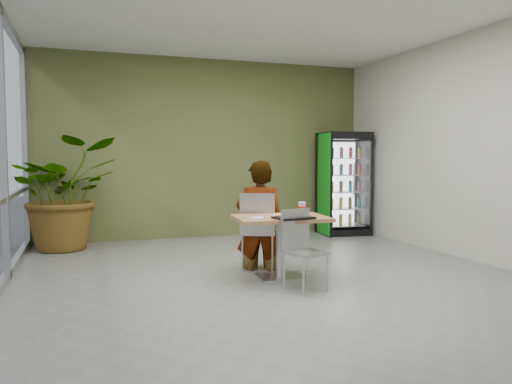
{
  "coord_description": "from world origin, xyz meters",
  "views": [
    {
      "loc": [
        -2.13,
        -5.31,
        1.44
      ],
      "look_at": [
        -0.04,
        0.69,
        1.0
      ],
      "focal_mm": 35.0,
      "sensor_mm": 36.0,
      "label": 1
    }
  ],
  "objects_px": {
    "chair_far": "(258,225)",
    "soda_cup": "(302,209)",
    "dining_table": "(281,234)",
    "cafeteria_tray": "(294,218)",
    "seated_woman": "(260,226)",
    "chair_near": "(300,242)",
    "beverage_fridge": "(344,184)",
    "potted_plant": "(65,193)"
  },
  "relations": [
    {
      "from": "chair_far",
      "to": "soda_cup",
      "type": "bearing_deg",
      "value": 149.56
    },
    {
      "from": "dining_table",
      "to": "cafeteria_tray",
      "type": "bearing_deg",
      "value": -79.48
    },
    {
      "from": "chair_far",
      "to": "seated_woman",
      "type": "relative_size",
      "value": 0.58
    },
    {
      "from": "chair_near",
      "to": "beverage_fridge",
      "type": "relative_size",
      "value": 0.46
    },
    {
      "from": "soda_cup",
      "to": "beverage_fridge",
      "type": "relative_size",
      "value": 0.08
    },
    {
      "from": "chair_near",
      "to": "soda_cup",
      "type": "bearing_deg",
      "value": 49.09
    },
    {
      "from": "beverage_fridge",
      "to": "potted_plant",
      "type": "distance_m",
      "value": 4.9
    },
    {
      "from": "dining_table",
      "to": "beverage_fridge",
      "type": "height_order",
      "value": "beverage_fridge"
    },
    {
      "from": "chair_far",
      "to": "dining_table",
      "type": "bearing_deg",
      "value": 123.3
    },
    {
      "from": "beverage_fridge",
      "to": "potted_plant",
      "type": "height_order",
      "value": "beverage_fridge"
    },
    {
      "from": "cafeteria_tray",
      "to": "chair_near",
      "type": "bearing_deg",
      "value": -89.44
    },
    {
      "from": "chair_near",
      "to": "potted_plant",
      "type": "height_order",
      "value": "potted_plant"
    },
    {
      "from": "dining_table",
      "to": "seated_woman",
      "type": "distance_m",
      "value": 0.61
    },
    {
      "from": "chair_near",
      "to": "potted_plant",
      "type": "bearing_deg",
      "value": 111.92
    },
    {
      "from": "cafeteria_tray",
      "to": "dining_table",
      "type": "bearing_deg",
      "value": 100.52
    },
    {
      "from": "beverage_fridge",
      "to": "potted_plant",
      "type": "relative_size",
      "value": 1.08
    },
    {
      "from": "cafeteria_tray",
      "to": "beverage_fridge",
      "type": "xyz_separation_m",
      "value": [
        2.39,
        3.12,
        0.19
      ]
    },
    {
      "from": "seated_woman",
      "to": "soda_cup",
      "type": "xyz_separation_m",
      "value": [
        0.33,
        -0.57,
        0.27
      ]
    },
    {
      "from": "chair_far",
      "to": "beverage_fridge",
      "type": "xyz_separation_m",
      "value": [
        2.53,
        2.3,
        0.37
      ]
    },
    {
      "from": "seated_woman",
      "to": "soda_cup",
      "type": "height_order",
      "value": "seated_woman"
    },
    {
      "from": "soda_cup",
      "to": "cafeteria_tray",
      "type": "relative_size",
      "value": 0.38
    },
    {
      "from": "soda_cup",
      "to": "chair_near",
      "type": "bearing_deg",
      "value": -116.19
    },
    {
      "from": "seated_woman",
      "to": "beverage_fridge",
      "type": "xyz_separation_m",
      "value": [
        2.49,
        2.26,
        0.4
      ]
    },
    {
      "from": "chair_far",
      "to": "chair_near",
      "type": "bearing_deg",
      "value": 122.12
    },
    {
      "from": "cafeteria_tray",
      "to": "beverage_fridge",
      "type": "relative_size",
      "value": 0.22
    },
    {
      "from": "dining_table",
      "to": "soda_cup",
      "type": "relative_size",
      "value": 7.16
    },
    {
      "from": "beverage_fridge",
      "to": "chair_far",
      "type": "bearing_deg",
      "value": -130.45
    },
    {
      "from": "dining_table",
      "to": "seated_woman",
      "type": "height_order",
      "value": "seated_woman"
    },
    {
      "from": "potted_plant",
      "to": "chair_far",
      "type": "bearing_deg",
      "value": -45.0
    },
    {
      "from": "chair_far",
      "to": "soda_cup",
      "type": "height_order",
      "value": "chair_far"
    },
    {
      "from": "cafeteria_tray",
      "to": "beverage_fridge",
      "type": "distance_m",
      "value": 3.94
    },
    {
      "from": "chair_near",
      "to": "soda_cup",
      "type": "relative_size",
      "value": 5.53
    },
    {
      "from": "seated_woman",
      "to": "potted_plant",
      "type": "relative_size",
      "value": 0.97
    },
    {
      "from": "chair_near",
      "to": "dining_table",
      "type": "bearing_deg",
      "value": 81.74
    },
    {
      "from": "soda_cup",
      "to": "beverage_fridge",
      "type": "height_order",
      "value": "beverage_fridge"
    },
    {
      "from": "dining_table",
      "to": "soda_cup",
      "type": "bearing_deg",
      "value": 6.01
    },
    {
      "from": "chair_near",
      "to": "cafeteria_tray",
      "type": "height_order",
      "value": "chair_near"
    },
    {
      "from": "dining_table",
      "to": "chair_far",
      "type": "bearing_deg",
      "value": 99.14
    },
    {
      "from": "chair_near",
      "to": "soda_cup",
      "type": "height_order",
      "value": "soda_cup"
    },
    {
      "from": "dining_table",
      "to": "chair_far",
      "type": "height_order",
      "value": "chair_far"
    },
    {
      "from": "chair_near",
      "to": "cafeteria_tray",
      "type": "relative_size",
      "value": 2.11
    },
    {
      "from": "cafeteria_tray",
      "to": "potted_plant",
      "type": "bearing_deg",
      "value": 128.18
    }
  ]
}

